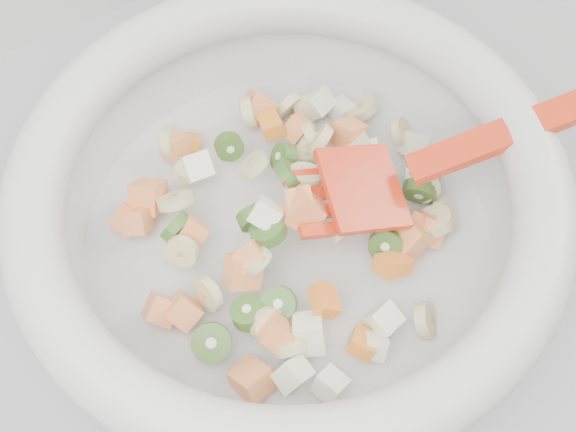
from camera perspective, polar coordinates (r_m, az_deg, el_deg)
counter at (r=1.04m, az=-1.75°, el=-13.84°), size 2.00×0.60×0.90m
mixing_bowl at (r=0.57m, az=0.07°, el=0.63°), size 0.49×0.39×0.14m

